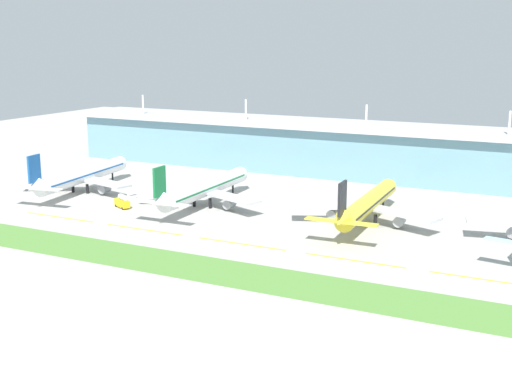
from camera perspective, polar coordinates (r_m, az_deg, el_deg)
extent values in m
plane|color=#A8A59E|center=(204.68, 0.69, -3.79)|extent=(600.00, 600.00, 0.00)
cube|color=#6693A8|center=(295.93, 9.36, 3.20)|extent=(280.00, 28.00, 20.53)
cube|color=#B2B2B7|center=(294.35, 9.44, 5.35)|extent=(288.00, 34.00, 1.80)
cylinder|color=silver|center=(338.84, -9.36, 7.20)|extent=(0.90, 0.90, 9.00)
cylinder|color=silver|center=(309.61, -0.85, 6.87)|extent=(0.90, 0.90, 9.00)
cylinder|color=silver|center=(288.41, 9.15, 6.29)|extent=(0.90, 0.90, 9.00)
cylinder|color=silver|center=(277.07, 20.31, 5.42)|extent=(0.90, 0.90, 9.00)
cylinder|color=white|center=(272.86, -14.10, 1.39)|extent=(12.33, 55.24, 5.80)
cone|color=white|center=(297.37, -10.98, 2.45)|extent=(5.95, 4.63, 5.51)
cone|color=white|center=(248.41, -17.98, 0.35)|extent=(5.69, 7.17, 5.72)
cube|color=#19519E|center=(247.97, -17.94, 1.86)|extent=(1.46, 6.44, 9.50)
cube|color=white|center=(252.19, -18.90, 0.42)|extent=(10.31, 4.37, 0.36)
cube|color=white|center=(245.57, -16.88, 0.24)|extent=(10.31, 4.37, 0.36)
cube|color=#B7BABF|center=(276.36, -16.67, 1.10)|extent=(24.30, 17.54, 0.70)
cylinder|color=gray|center=(277.35, -16.26, 0.58)|extent=(3.71, 4.85, 3.20)
cube|color=#B7BABF|center=(263.05, -12.44, 0.78)|extent=(24.94, 12.83, 0.70)
cylinder|color=gray|center=(265.44, -12.46, 0.27)|extent=(3.71, 4.85, 3.20)
cylinder|color=black|center=(290.76, -11.82, 1.24)|extent=(0.70, 0.70, 3.60)
cylinder|color=black|center=(273.13, -14.96, 0.35)|extent=(1.10, 1.10, 3.60)
cylinder|color=black|center=(269.60, -13.83, 0.25)|extent=(1.10, 1.10, 3.60)
cube|color=#19519E|center=(272.79, -14.11, 1.48)|extent=(11.71, 49.79, 0.60)
cylinder|color=silver|center=(242.46, -4.16, 0.36)|extent=(6.88, 54.95, 5.80)
cone|color=silver|center=(267.92, -1.08, 1.57)|extent=(5.59, 4.11, 5.51)
cone|color=silver|center=(216.91, -8.11, -0.87)|extent=(5.06, 6.72, 5.72)
cube|color=#146B38|center=(216.33, -8.02, 0.85)|extent=(0.83, 6.41, 9.50)
cube|color=silver|center=(220.37, -9.24, -0.75)|extent=(10.06, 3.40, 0.36)
cube|color=silver|center=(214.45, -6.81, -1.04)|extent=(10.06, 3.40, 0.36)
cube|color=#B7BABF|center=(245.09, -7.11, 0.12)|extent=(24.74, 15.68, 0.70)
cylinder|color=gray|center=(246.27, -6.68, -0.47)|extent=(3.29, 4.56, 3.20)
cube|color=#B7BABF|center=(233.36, -2.12, -0.42)|extent=(24.85, 14.90, 0.70)
cylinder|color=gray|center=(235.79, -2.22, -0.98)|extent=(3.29, 4.56, 3.20)
cylinder|color=black|center=(261.14, -1.93, 0.22)|extent=(0.70, 0.70, 3.60)
cylinder|color=black|center=(242.53, -5.15, -0.79)|extent=(1.10, 1.10, 3.60)
cylinder|color=black|center=(239.43, -3.83, -0.94)|extent=(1.10, 1.10, 3.60)
cube|color=#146B38|center=(242.38, -4.17, 0.46)|extent=(6.81, 49.47, 0.60)
cylinder|color=yellow|center=(222.31, 9.32, -0.90)|extent=(7.92, 53.82, 5.80)
cone|color=yellow|center=(249.63, 11.04, 0.52)|extent=(5.66, 4.22, 5.51)
cone|color=yellow|center=(194.17, 7.04, -2.44)|extent=(5.19, 6.82, 5.72)
cube|color=black|center=(193.54, 7.18, -0.52)|extent=(0.95, 6.42, 9.50)
cube|color=yellow|center=(196.30, 5.55, -2.29)|extent=(10.12, 3.59, 0.36)
cube|color=yellow|center=(193.22, 8.64, -2.62)|extent=(10.12, 3.59, 0.36)
cube|color=#B7BABF|center=(221.75, 6.01, -1.18)|extent=(24.67, 16.06, 0.70)
cylinder|color=gray|center=(223.41, 6.41, -1.82)|extent=(3.38, 4.62, 3.20)
cube|color=#B7BABF|center=(215.78, 12.08, -1.78)|extent=(24.89, 14.50, 0.70)
cylinder|color=gray|center=(218.08, 11.82, -2.38)|extent=(3.38, 4.62, 3.20)
cylinder|color=black|center=(242.38, 10.51, -0.96)|extent=(0.70, 0.70, 3.60)
cylinder|color=black|center=(221.44, 8.27, -2.17)|extent=(1.10, 1.10, 3.60)
cylinder|color=black|center=(219.86, 9.88, -2.33)|extent=(1.10, 1.10, 3.60)
cube|color=black|center=(222.21, 9.32, -0.80)|extent=(7.75, 48.47, 0.60)
cube|color=#9ED1EA|center=(186.01, 19.92, -3.85)|extent=(10.39, 4.77, 0.36)
cube|color=#B7BABF|center=(213.98, 20.27, -2.42)|extent=(24.91, 11.91, 0.70)
cube|color=yellow|center=(236.53, -15.99, -2.02)|extent=(28.00, 0.70, 0.04)
cube|color=yellow|center=(215.59, -9.27, -3.10)|extent=(28.00, 0.70, 0.04)
cube|color=yellow|center=(198.31, -1.23, -4.33)|extent=(28.00, 0.70, 0.04)
cube|color=yellow|center=(185.69, 8.16, -5.65)|extent=(28.00, 0.70, 0.04)
cube|color=yellow|center=(178.75, 18.62, -6.93)|extent=(28.00, 0.70, 0.04)
cube|color=#518438|center=(177.19, -3.94, -6.44)|extent=(300.00, 18.00, 0.10)
cube|color=gold|center=(244.10, -11.06, -0.90)|extent=(7.61, 5.52, 2.60)
cylinder|color=silver|center=(242.90, -10.99, -0.43)|extent=(4.47, 3.57, 2.00)
cylinder|color=black|center=(246.12, -11.55, -1.12)|extent=(0.96, 0.71, 0.90)
cylinder|color=black|center=(247.10, -11.06, -1.05)|extent=(0.96, 0.71, 0.90)
cylinder|color=black|center=(241.70, -11.02, -1.35)|extent=(0.96, 0.71, 0.90)
cylinder|color=black|center=(242.70, -10.53, -1.27)|extent=(0.96, 0.71, 0.90)
cube|color=silver|center=(254.73, -10.24, -0.42)|extent=(2.65, 3.94, 1.60)
cube|color=silver|center=(254.48, -10.25, -0.16)|extent=(2.56, 3.59, 0.16)
cylinder|color=black|center=(253.53, -10.34, -0.67)|extent=(0.57, 0.96, 0.90)
cylinder|color=black|center=(254.77, -10.56, -0.61)|extent=(0.57, 0.96, 0.90)
cylinder|color=black|center=(255.06, -9.89, -0.57)|extent=(0.57, 0.96, 0.90)
cylinder|color=black|center=(256.29, -10.12, -0.52)|extent=(0.57, 0.96, 0.90)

